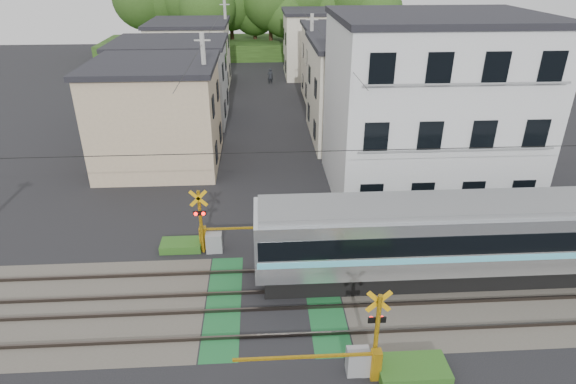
{
  "coord_description": "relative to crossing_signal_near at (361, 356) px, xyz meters",
  "views": [
    {
      "loc": [
        -0.33,
        -14.51,
        11.82
      ],
      "look_at": [
        0.84,
        5.0,
        2.14
      ],
      "focal_mm": 30.0,
      "sensor_mm": 36.0,
      "label": 1
    }
  ],
  "objects": [
    {
      "name": "catenary",
      "position": [
        3.41,
        3.69,
        2.98
      ],
      "size": [
        60.0,
        5.04,
        7.0
      ],
      "color": "#2D2D33",
      "rests_on": "ground"
    },
    {
      "name": "houses_row",
      "position": [
        -2.33,
        29.57,
        2.53
      ],
      "size": [
        22.07,
        31.35,
        6.8
      ],
      "color": "tan",
      "rests_on": "ground"
    },
    {
      "name": "ground",
      "position": [
        -2.59,
        3.65,
        -0.71
      ],
      "size": [
        120.0,
        120.0,
        0.0
      ],
      "primitive_type": "plane",
      "color": "black"
    },
    {
      "name": "pedestrian",
      "position": [
        -1.8,
        37.72,
        0.09
      ],
      "size": [
        0.65,
        0.5,
        1.59
      ],
      "primitive_type": "imported",
      "rotation": [
        0.0,
        0.0,
        3.36
      ],
      "color": "black",
      "rests_on": "ground"
    },
    {
      "name": "crossing_signal_far",
      "position": [
        -5.17,
        7.31,
        0.0
      ],
      "size": [
        4.74,
        0.65,
        3.09
      ],
      "color": "#EAA60C",
      "rests_on": "ground"
    },
    {
      "name": "crossing_signal_near",
      "position": [
        0.0,
        0.0,
        0.0
      ],
      "size": [
        4.74,
        0.65,
        3.09
      ],
      "color": "#EAA60C",
      "rests_on": "ground"
    },
    {
      "name": "tree_hill",
      "position": [
        -3.42,
        52.67,
        5.0
      ],
      "size": [
        40.0,
        12.4,
        11.02
      ],
      "color": "#2D4F1A",
      "rests_on": "ground"
    },
    {
      "name": "weed_patches",
      "position": [
        -0.83,
        3.56,
        -0.53
      ],
      "size": [
        10.25,
        8.8,
        0.4
      ],
      "color": "#2D5E1E",
      "rests_on": "ground"
    },
    {
      "name": "utility_poles",
      "position": [
        -3.64,
        26.66,
        3.37
      ],
      "size": [
        7.9,
        42.0,
        8.0
      ],
      "color": "#A5A5A0",
      "rests_on": "ground"
    },
    {
      "name": "track_bed",
      "position": [
        -2.59,
        3.65,
        -0.67
      ],
      "size": [
        120.0,
        120.0,
        0.14
      ],
      "color": "#47423A",
      "rests_on": "ground"
    },
    {
      "name": "apartment_block",
      "position": [
        5.91,
        13.15,
        3.94
      ],
      "size": [
        10.2,
        8.36,
        9.3
      ],
      "color": "silver",
      "rests_on": "ground"
    }
  ]
}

